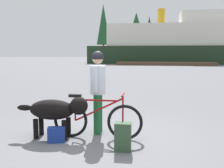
{
  "coord_description": "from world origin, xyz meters",
  "views": [
    {
      "loc": [
        1.08,
        -5.06,
        1.71
      ],
      "look_at": [
        -0.03,
        1.89,
        0.87
      ],
      "focal_mm": 43.56,
      "sensor_mm": 36.0,
      "label": 1
    }
  ],
  "objects_px": {
    "person_cyclist": "(98,84)",
    "handbag_pannier": "(56,135)",
    "bicycle": "(96,120)",
    "ferry_boat": "(184,44)",
    "dog": "(56,110)",
    "sailboat_moored": "(219,60)",
    "backpack": "(123,137)"
  },
  "relations": [
    {
      "from": "person_cyclist",
      "to": "sailboat_moored",
      "type": "relative_size",
      "value": 0.19
    },
    {
      "from": "handbag_pannier",
      "to": "ferry_boat",
      "type": "relative_size",
      "value": 0.01
    },
    {
      "from": "bicycle",
      "to": "person_cyclist",
      "type": "distance_m",
      "value": 0.77
    },
    {
      "from": "bicycle",
      "to": "ferry_boat",
      "type": "xyz_separation_m",
      "value": [
        5.34,
        37.49,
        2.44
      ]
    },
    {
      "from": "dog",
      "to": "sailboat_moored",
      "type": "distance_m",
      "value": 39.24
    },
    {
      "from": "backpack",
      "to": "handbag_pannier",
      "type": "height_order",
      "value": "backpack"
    },
    {
      "from": "bicycle",
      "to": "dog",
      "type": "height_order",
      "value": "bicycle"
    },
    {
      "from": "handbag_pannier",
      "to": "sailboat_moored",
      "type": "height_order",
      "value": "sailboat_moored"
    },
    {
      "from": "person_cyclist",
      "to": "dog",
      "type": "bearing_deg",
      "value": -148.27
    },
    {
      "from": "dog",
      "to": "handbag_pannier",
      "type": "height_order",
      "value": "dog"
    },
    {
      "from": "dog",
      "to": "backpack",
      "type": "bearing_deg",
      "value": -20.08
    },
    {
      "from": "backpack",
      "to": "sailboat_moored",
      "type": "height_order",
      "value": "sailboat_moored"
    },
    {
      "from": "sailboat_moored",
      "to": "bicycle",
      "type": "bearing_deg",
      "value": -105.62
    },
    {
      "from": "backpack",
      "to": "handbag_pannier",
      "type": "xyz_separation_m",
      "value": [
        -1.3,
        0.25,
        -0.1
      ]
    },
    {
      "from": "person_cyclist",
      "to": "ferry_boat",
      "type": "relative_size",
      "value": 0.06
    },
    {
      "from": "handbag_pannier",
      "to": "sailboat_moored",
      "type": "bearing_deg",
      "value": 73.52
    },
    {
      "from": "bicycle",
      "to": "sailboat_moored",
      "type": "xyz_separation_m",
      "value": [
        10.49,
        37.51,
        0.12
      ]
    },
    {
      "from": "bicycle",
      "to": "person_cyclist",
      "type": "relative_size",
      "value": 1.04
    },
    {
      "from": "bicycle",
      "to": "handbag_pannier",
      "type": "xyz_separation_m",
      "value": [
        -0.71,
        -0.34,
        -0.24
      ]
    },
    {
      "from": "ferry_boat",
      "to": "sailboat_moored",
      "type": "relative_size",
      "value": 3.07
    },
    {
      "from": "ferry_boat",
      "to": "handbag_pannier",
      "type": "bearing_deg",
      "value": -99.08
    },
    {
      "from": "handbag_pannier",
      "to": "sailboat_moored",
      "type": "xyz_separation_m",
      "value": [
        11.19,
        37.84,
        0.36
      ]
    },
    {
      "from": "bicycle",
      "to": "ferry_boat",
      "type": "relative_size",
      "value": 0.06
    },
    {
      "from": "person_cyclist",
      "to": "bicycle",
      "type": "bearing_deg",
      "value": -82.5
    },
    {
      "from": "dog",
      "to": "ferry_boat",
      "type": "bearing_deg",
      "value": 80.73
    },
    {
      "from": "handbag_pannier",
      "to": "backpack",
      "type": "bearing_deg",
      "value": -10.78
    },
    {
      "from": "person_cyclist",
      "to": "dog",
      "type": "height_order",
      "value": "person_cyclist"
    },
    {
      "from": "bicycle",
      "to": "backpack",
      "type": "xyz_separation_m",
      "value": [
        0.6,
        -0.59,
        -0.13
      ]
    },
    {
      "from": "bicycle",
      "to": "sailboat_moored",
      "type": "distance_m",
      "value": 38.94
    },
    {
      "from": "person_cyclist",
      "to": "handbag_pannier",
      "type": "xyz_separation_m",
      "value": [
        -0.66,
        -0.72,
        -0.9
      ]
    },
    {
      "from": "ferry_boat",
      "to": "sailboat_moored",
      "type": "bearing_deg",
      "value": 0.23
    },
    {
      "from": "bicycle",
      "to": "handbag_pannier",
      "type": "bearing_deg",
      "value": -154.49
    }
  ]
}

